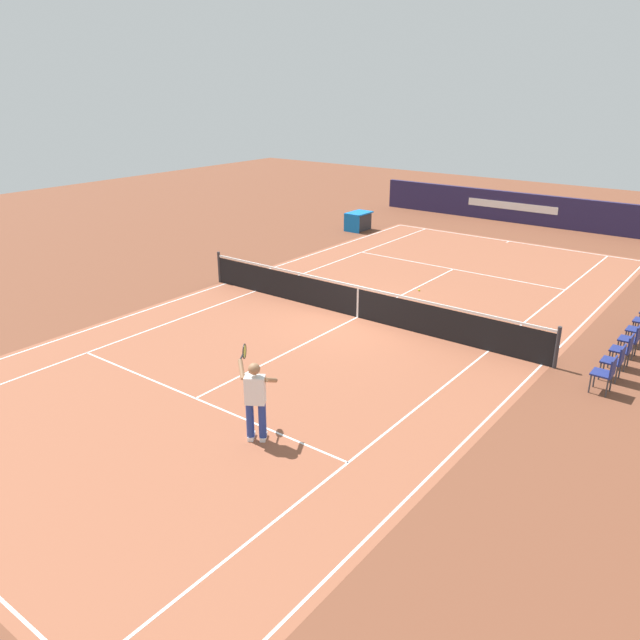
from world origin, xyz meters
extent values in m
plane|color=brown|center=(0.00, 0.00, 0.00)|extent=(60.00, 60.00, 0.00)
cube|color=#935138|center=(0.00, 0.00, 0.00)|extent=(24.20, 11.40, 0.00)
cube|color=white|center=(-11.90, 0.00, 0.00)|extent=(0.05, 11.00, 0.01)
cube|color=white|center=(0.00, -5.50, 0.00)|extent=(23.80, 0.05, 0.01)
cube|color=white|center=(0.00, 5.50, 0.00)|extent=(23.80, 0.05, 0.01)
cube|color=white|center=(0.00, -4.11, 0.00)|extent=(23.80, 0.05, 0.01)
cube|color=white|center=(0.00, 4.11, 0.00)|extent=(23.80, 0.05, 0.01)
cube|color=white|center=(6.40, 0.00, 0.00)|extent=(0.05, 8.22, 0.01)
cube|color=white|center=(-6.40, 0.00, 0.00)|extent=(0.05, 8.22, 0.01)
cube|color=white|center=(0.00, 0.00, 0.00)|extent=(12.80, 0.05, 0.01)
cube|color=white|center=(-11.75, 0.00, 0.00)|extent=(0.30, 0.05, 0.01)
cylinder|color=#2D2D33|center=(0.00, -5.80, 0.54)|extent=(0.10, 0.10, 1.08)
cylinder|color=#2D2D33|center=(0.00, 5.80, 0.54)|extent=(0.10, 0.10, 1.08)
cube|color=black|center=(0.00, 0.00, 0.44)|extent=(0.02, 11.60, 0.88)
cube|color=white|center=(0.00, 0.00, 0.95)|extent=(0.04, 11.60, 0.06)
cube|color=white|center=(0.00, 0.00, 0.44)|extent=(0.04, 0.06, 0.88)
cube|color=#231E47|center=(-15.90, 0.00, 0.74)|extent=(0.24, 17.00, 1.48)
cube|color=white|center=(-15.77, -1.48, 0.82)|extent=(0.01, 4.55, 0.36)
cylinder|color=navy|center=(6.78, 2.35, 0.45)|extent=(0.15, 0.15, 0.74)
cube|color=white|center=(6.73, 2.32, 0.04)|extent=(0.30, 0.24, 0.09)
cylinder|color=navy|center=(6.91, 2.15, 0.45)|extent=(0.15, 0.15, 0.74)
cube|color=white|center=(6.85, 2.12, 0.04)|extent=(0.30, 0.24, 0.09)
cube|color=white|center=(6.84, 2.25, 1.10)|extent=(0.41, 0.45, 0.56)
sphere|color=#9E704C|center=(6.84, 2.25, 1.53)|extent=(0.23, 0.23, 0.23)
cylinder|color=#9E704C|center=(6.54, 2.39, 1.23)|extent=(0.42, 0.18, 0.26)
cylinder|color=#9E704C|center=(6.84, 1.92, 1.43)|extent=(0.33, 0.38, 0.30)
cylinder|color=#232326|center=(6.61, 1.70, 1.54)|extent=(0.26, 0.18, 0.04)
torus|color=#232326|center=(6.36, 1.55, 1.54)|extent=(0.28, 0.19, 0.31)
cylinder|color=#C6D84C|center=(6.36, 1.55, 1.54)|extent=(0.23, 0.15, 0.27)
sphere|color=#CCE01E|center=(-3.31, 0.25, 0.03)|extent=(0.07, 0.07, 0.07)
cylinder|color=#38383D|center=(-4.09, 6.84, 0.22)|extent=(0.04, 0.04, 0.44)
cylinder|color=#38383D|center=(-3.27, 6.84, 0.22)|extent=(0.04, 0.04, 0.44)
cylinder|color=#38383D|center=(-3.63, 6.84, 0.22)|extent=(0.04, 0.04, 0.44)
cylinder|color=#38383D|center=(-2.45, 6.84, 0.22)|extent=(0.04, 0.04, 0.44)
cylinder|color=#38383D|center=(-2.81, 6.84, 0.22)|extent=(0.04, 0.04, 0.44)
cylinder|color=#38383D|center=(-2.45, 7.20, 0.22)|extent=(0.04, 0.04, 0.44)
cube|color=navy|center=(-2.63, 7.02, 0.46)|extent=(0.44, 0.44, 0.04)
cylinder|color=#38383D|center=(-1.62, 6.84, 0.22)|extent=(0.04, 0.04, 0.44)
cylinder|color=#38383D|center=(-1.98, 6.84, 0.22)|extent=(0.04, 0.04, 0.44)
cylinder|color=#38383D|center=(-1.62, 7.20, 0.22)|extent=(0.04, 0.04, 0.44)
cylinder|color=#38383D|center=(-1.98, 7.20, 0.22)|extent=(0.04, 0.04, 0.44)
cube|color=navy|center=(-1.80, 7.02, 0.46)|extent=(0.44, 0.44, 0.04)
cube|color=navy|center=(-1.80, 7.22, 0.68)|extent=(0.44, 0.04, 0.40)
cylinder|color=#38383D|center=(-0.80, 6.84, 0.22)|extent=(0.04, 0.04, 0.44)
cylinder|color=#38383D|center=(-1.16, 6.84, 0.22)|extent=(0.04, 0.04, 0.44)
cylinder|color=#38383D|center=(-0.80, 7.20, 0.22)|extent=(0.04, 0.04, 0.44)
cylinder|color=#38383D|center=(-1.16, 7.20, 0.22)|extent=(0.04, 0.04, 0.44)
cube|color=navy|center=(-0.98, 7.02, 0.46)|extent=(0.44, 0.44, 0.04)
cube|color=navy|center=(-0.98, 7.22, 0.68)|extent=(0.44, 0.04, 0.40)
cylinder|color=#38383D|center=(0.02, 6.84, 0.22)|extent=(0.04, 0.04, 0.44)
cylinder|color=#38383D|center=(-0.34, 6.84, 0.22)|extent=(0.04, 0.04, 0.44)
cylinder|color=#38383D|center=(0.02, 7.20, 0.22)|extent=(0.04, 0.04, 0.44)
cylinder|color=#38383D|center=(-0.34, 7.20, 0.22)|extent=(0.04, 0.04, 0.44)
cube|color=navy|center=(-0.16, 7.02, 0.46)|extent=(0.44, 0.44, 0.04)
cube|color=navy|center=(-0.16, 7.22, 0.68)|extent=(0.44, 0.04, 0.40)
cylinder|color=#38383D|center=(0.84, 6.84, 0.22)|extent=(0.04, 0.04, 0.44)
cylinder|color=#38383D|center=(0.48, 6.84, 0.22)|extent=(0.04, 0.04, 0.44)
cylinder|color=#38383D|center=(0.84, 7.20, 0.22)|extent=(0.04, 0.04, 0.44)
cylinder|color=#38383D|center=(0.48, 7.20, 0.22)|extent=(0.04, 0.04, 0.44)
cube|color=navy|center=(0.66, 7.02, 0.46)|extent=(0.44, 0.44, 0.04)
cube|color=navy|center=(0.66, 7.22, 0.68)|extent=(0.44, 0.04, 0.40)
cube|color=#2D2D33|center=(-9.74, -6.51, 0.40)|extent=(1.10, 0.70, 0.80)
cube|color=blue|center=(-9.74, -6.51, 0.82)|extent=(1.24, 0.84, 0.06)
cube|color=blue|center=(-9.14, -6.51, 0.42)|extent=(0.06, 0.84, 0.84)
camera|label=1|loc=(14.46, 9.59, 6.53)|focal=34.95mm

